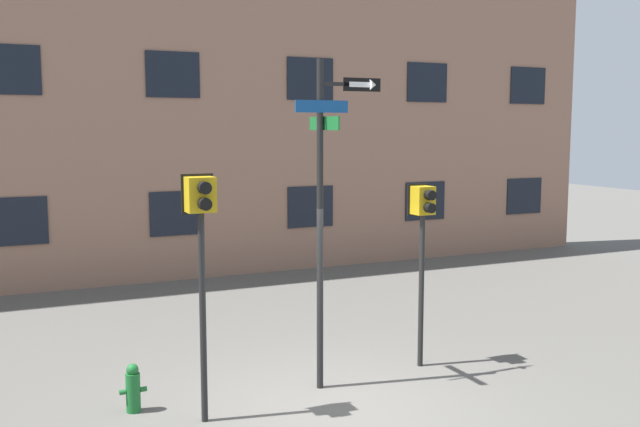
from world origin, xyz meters
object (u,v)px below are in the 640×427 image
Objects in this scene: street_sign_pole at (325,197)px; fire_hydrant at (133,389)px; pedestrian_signal_left at (201,228)px; pedestrian_signal_right at (423,225)px.

street_sign_pole reaches higher than fire_hydrant.
pedestrian_signal_left is at bearing -42.10° from fire_hydrant.
street_sign_pole reaches higher than pedestrian_signal_left.
pedestrian_signal_left reaches higher than pedestrian_signal_right.
street_sign_pole is 1.48× the size of pedestrian_signal_left.
street_sign_pole is at bearing -173.41° from pedestrian_signal_right.
fire_hydrant is (-2.58, 0.23, -2.34)m from street_sign_pole.
pedestrian_signal_right is (3.52, 0.64, -0.24)m from pedestrian_signal_left.
street_sign_pole is at bearing 13.63° from pedestrian_signal_left.
street_sign_pole reaches higher than pedestrian_signal_right.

